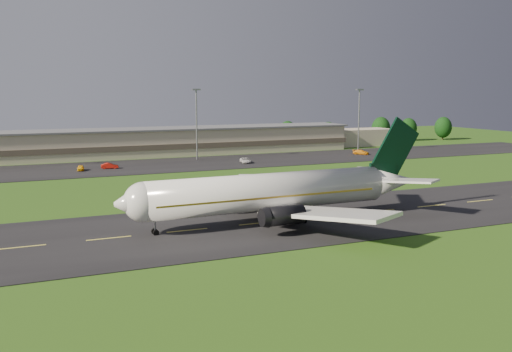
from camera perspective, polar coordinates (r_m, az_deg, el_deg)
name	(u,v)px	position (r m, az deg, el deg)	size (l,w,h in m)	color
ground	(321,217)	(90.91, 6.55, -4.14)	(360.00, 360.00, 0.00)	#1C4611
taxiway	(321,217)	(90.89, 6.55, -4.11)	(220.00, 30.00, 0.10)	black
apron	(189,164)	(156.46, -6.76, 1.22)	(260.00, 30.00, 0.10)	black
airliner	(273,192)	(86.16, 1.75, -1.63)	(51.27, 42.17, 15.57)	silver
terminal	(185,141)	(180.90, -7.07, 3.46)	(145.00, 16.00, 8.40)	#C3B195
light_mast_centre	(196,116)	(164.47, -5.98, 6.03)	(2.40, 1.20, 20.35)	gray
light_mast_east	(359,113)	(188.52, 10.26, 6.26)	(2.40, 1.20, 20.35)	gray
tree_line	(263,133)	(201.28, 0.70, 4.29)	(197.49, 8.99, 9.76)	black
service_vehicle_a	(81,168)	(148.29, -17.14, 0.78)	(1.60, 3.98, 1.36)	#EAAA0D
service_vehicle_b	(110,166)	(150.08, -14.42, 0.99)	(1.52, 4.36, 1.44)	#A9150B
service_vehicle_c	(245,160)	(156.84, -1.08, 1.57)	(2.32, 5.04, 1.40)	silver
service_vehicle_d	(361,152)	(180.62, 10.45, 2.37)	(2.05, 5.04, 1.46)	orange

